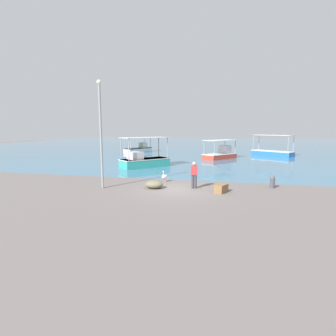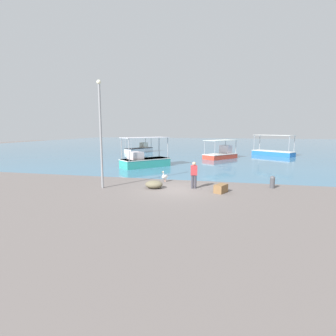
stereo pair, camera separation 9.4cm
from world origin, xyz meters
TOP-DOWN VIEW (x-y plane):
  - ground at (0.00, 0.00)m, footprint 120.00×120.00m
  - harbor_water at (0.00, 48.00)m, footprint 110.00×90.00m
  - fishing_boat_far_right at (-4.92, 8.76)m, footprint 4.64×4.86m
  - fishing_boat_near_right at (9.24, 23.61)m, footprint 5.62×4.86m
  - fishing_boat_near_left at (2.24, 18.15)m, footprint 4.35×4.87m
  - fishing_boat_far_left at (-10.91, 24.43)m, footprint 3.58×5.16m
  - pelican at (-1.20, 2.14)m, footprint 0.49×0.76m
  - lamp_post at (-4.58, -0.68)m, footprint 0.28×0.28m
  - mooring_bollard at (5.95, 1.70)m, footprint 0.31×0.31m
  - fisherman_standing at (1.10, 0.50)m, footprint 0.44×0.30m
  - net_pile at (-1.36, -0.04)m, footprint 1.12×0.95m
  - cargo_crate at (2.81, -0.23)m, footprint 0.84×1.02m

SIDE VIEW (x-z plane):
  - ground at x=0.00m, z-range 0.00..0.00m
  - harbor_water at x=0.00m, z-range 0.00..0.00m
  - cargo_crate at x=2.81m, z-range 0.00..0.49m
  - net_pile at x=-1.36m, z-range 0.00..0.49m
  - pelican at x=-1.20m, z-range -0.02..0.78m
  - mooring_bollard at x=5.95m, z-range 0.03..0.82m
  - fishing_boat_near_right at x=9.24m, z-range -0.91..1.98m
  - fishing_boat_far_left at x=-10.91m, z-range -0.61..1.77m
  - fishing_boat_near_left at x=2.24m, z-range -0.57..1.77m
  - fishing_boat_far_right at x=-4.92m, z-range -0.80..2.11m
  - fisherman_standing at x=1.10m, z-range 0.06..1.75m
  - lamp_post at x=-4.58m, z-range 0.37..7.03m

